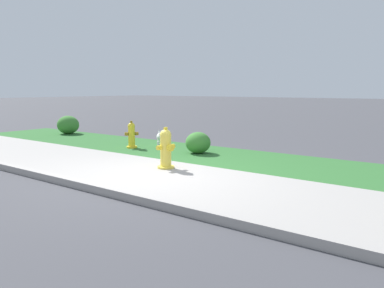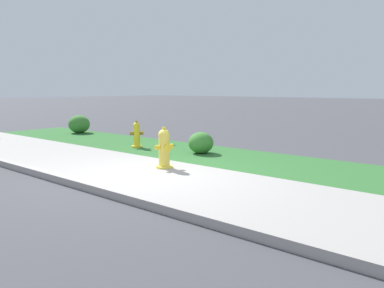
{
  "view_description": "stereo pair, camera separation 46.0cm",
  "coord_description": "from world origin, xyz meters",
  "px_view_note": "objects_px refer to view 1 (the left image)",
  "views": [
    {
      "loc": [
        4.42,
        -4.89,
        1.55
      ],
      "look_at": [
        -0.19,
        1.38,
        0.4
      ],
      "focal_mm": 35.0,
      "sensor_mm": 36.0,
      "label": 1
    },
    {
      "loc": [
        4.79,
        -4.61,
        1.55
      ],
      "look_at": [
        -0.19,
        1.38,
        0.4
      ],
      "focal_mm": 35.0,
      "sensor_mm": 36.0,
      "label": 2
    }
  ],
  "objects_px": {
    "fire_hydrant_across_street": "(166,149)",
    "shrub_bush_far_verge": "(68,125)",
    "fire_hydrant_near_corner": "(132,135)",
    "small_white_dog": "(160,137)",
    "shrub_bush_near_lamp": "(198,143)"
  },
  "relations": [
    {
      "from": "shrub_bush_far_verge",
      "to": "shrub_bush_near_lamp",
      "type": "height_order",
      "value": "shrub_bush_far_verge"
    },
    {
      "from": "small_white_dog",
      "to": "shrub_bush_far_verge",
      "type": "xyz_separation_m",
      "value": [
        -4.31,
        0.08,
        0.08
      ]
    },
    {
      "from": "fire_hydrant_across_street",
      "to": "shrub_bush_near_lamp",
      "type": "distance_m",
      "value": 1.88
    },
    {
      "from": "shrub_bush_far_verge",
      "to": "fire_hydrant_across_street",
      "type": "bearing_deg",
      "value": -20.09
    },
    {
      "from": "small_white_dog",
      "to": "shrub_bush_near_lamp",
      "type": "relative_size",
      "value": 0.73
    },
    {
      "from": "small_white_dog",
      "to": "shrub_bush_far_verge",
      "type": "relative_size",
      "value": 0.6
    },
    {
      "from": "shrub_bush_near_lamp",
      "to": "fire_hydrant_near_corner",
      "type": "bearing_deg",
      "value": -169.08
    },
    {
      "from": "fire_hydrant_across_street",
      "to": "shrub_bush_far_verge",
      "type": "relative_size",
      "value": 1.1
    },
    {
      "from": "small_white_dog",
      "to": "shrub_bush_near_lamp",
      "type": "xyz_separation_m",
      "value": [
        1.62,
        -0.47,
        0.03
      ]
    },
    {
      "from": "fire_hydrant_across_street",
      "to": "small_white_dog",
      "type": "height_order",
      "value": "fire_hydrant_across_street"
    },
    {
      "from": "shrub_bush_far_verge",
      "to": "small_white_dog",
      "type": "bearing_deg",
      "value": -1.08
    },
    {
      "from": "small_white_dog",
      "to": "shrub_bush_far_verge",
      "type": "height_order",
      "value": "shrub_bush_far_verge"
    },
    {
      "from": "shrub_bush_far_verge",
      "to": "fire_hydrant_near_corner",
      "type": "bearing_deg",
      "value": -12.83
    },
    {
      "from": "fire_hydrant_near_corner",
      "to": "small_white_dog",
      "type": "bearing_deg",
      "value": 18.29
    },
    {
      "from": "fire_hydrant_across_street",
      "to": "shrub_bush_far_verge",
      "type": "height_order",
      "value": "fire_hydrant_across_street"
    }
  ]
}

